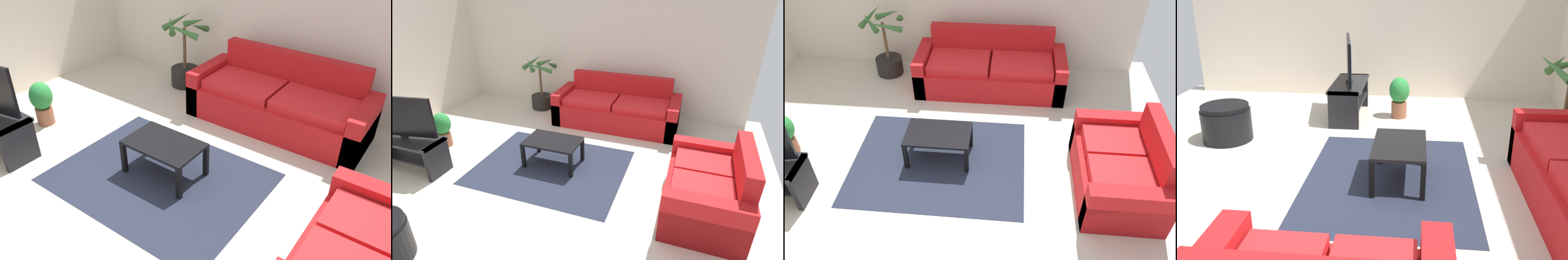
# 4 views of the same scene
# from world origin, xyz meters

# --- Properties ---
(ground_plane) EXTENTS (6.60, 6.60, 0.00)m
(ground_plane) POSITION_xyz_m (0.00, 0.00, 0.00)
(ground_plane) COLOR beige
(wall_left) EXTENTS (0.06, 6.00, 2.70)m
(wall_left) POSITION_xyz_m (-3.00, 0.00, 1.35)
(wall_left) COLOR beige
(wall_left) RESTS_ON ground
(tv_stand) EXTENTS (1.10, 0.45, 0.51)m
(tv_stand) POSITION_xyz_m (-1.84, -0.21, 0.33)
(tv_stand) COLOR black
(tv_stand) RESTS_ON ground
(tv) EXTENTS (1.03, 0.23, 0.63)m
(tv) POSITION_xyz_m (-1.84, -0.20, 0.84)
(tv) COLOR black
(tv) RESTS_ON tv_stand
(coffee_table) EXTENTS (0.81, 0.52, 0.41)m
(coffee_table) POSITION_xyz_m (0.10, 0.61, 0.35)
(coffee_table) COLOR black
(coffee_table) RESTS_ON ground
(area_rug) EXTENTS (2.20, 1.70, 0.01)m
(area_rug) POSITION_xyz_m (0.10, 0.51, 0.00)
(area_rug) COLOR #1E2333
(area_rug) RESTS_ON ground
(potted_palm) EXTENTS (0.75, 0.75, 1.11)m
(potted_palm) POSITION_xyz_m (-1.09, 2.55, 0.40)
(potted_palm) COLOR black
(potted_palm) RESTS_ON ground
(potted_plant_small) EXTENTS (0.29, 0.29, 0.59)m
(potted_plant_small) POSITION_xyz_m (-1.88, 0.51, 0.33)
(potted_plant_small) COLOR brown
(potted_plant_small) RESTS_ON ground
(ottoman) EXTENTS (0.61, 0.61, 0.46)m
(ottoman) POSITION_xyz_m (-0.77, -1.59, 0.23)
(ottoman) COLOR black
(ottoman) RESTS_ON ground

